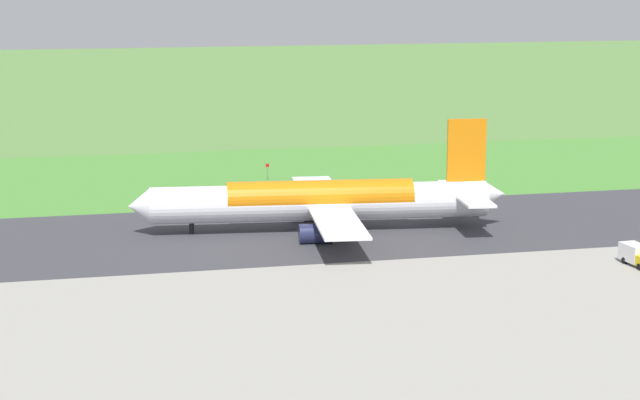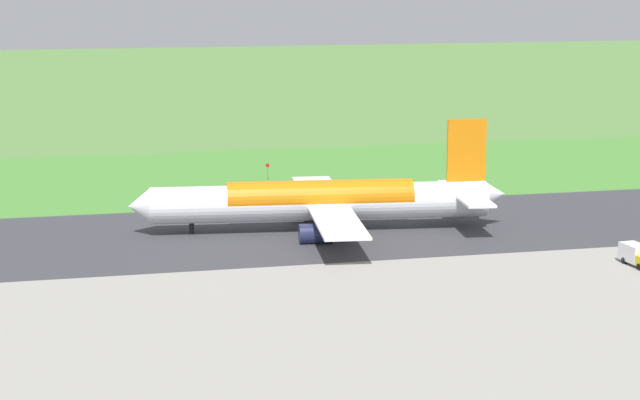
# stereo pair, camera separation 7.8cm
# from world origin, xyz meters

# --- Properties ---
(ground_plane) EXTENTS (800.00, 800.00, 0.00)m
(ground_plane) POSITION_xyz_m (0.00, 0.00, 0.00)
(ground_plane) COLOR #547F3D
(runway_asphalt) EXTENTS (600.00, 37.27, 0.06)m
(runway_asphalt) POSITION_xyz_m (0.00, 0.00, 0.03)
(runway_asphalt) COLOR #38383D
(runway_asphalt) RESTS_ON ground
(apron_concrete) EXTENTS (440.00, 110.00, 0.05)m
(apron_concrete) POSITION_xyz_m (0.00, 52.70, 0.03)
(apron_concrete) COLOR gray
(apron_concrete) RESTS_ON ground
(grass_verge_foreground) EXTENTS (600.00, 80.00, 0.04)m
(grass_verge_foreground) POSITION_xyz_m (0.00, -36.64, 0.02)
(grass_verge_foreground) COLOR #478534
(grass_verge_foreground) RESTS_ON ground
(airliner_main) EXTENTS (54.13, 44.40, 15.88)m
(airliner_main) POSITION_xyz_m (12.46, 0.04, 4.35)
(airliner_main) COLOR white
(airliner_main) RESTS_ON ground
(service_truck_baggage) EXTENTS (2.78, 5.98, 2.65)m
(service_truck_baggage) POSITION_xyz_m (-21.54, 28.44, 1.40)
(service_truck_baggage) COLOR gold
(service_truck_baggage) RESTS_ON ground
(no_stopping_sign) EXTENTS (0.60, 0.10, 2.98)m
(no_stopping_sign) POSITION_xyz_m (12.70, -41.43, 1.75)
(no_stopping_sign) COLOR slate
(no_stopping_sign) RESTS_ON ground
(traffic_cone_orange) EXTENTS (0.40, 0.40, 0.55)m
(traffic_cone_orange) POSITION_xyz_m (17.90, -39.41, 0.28)
(traffic_cone_orange) COLOR orange
(traffic_cone_orange) RESTS_ON ground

